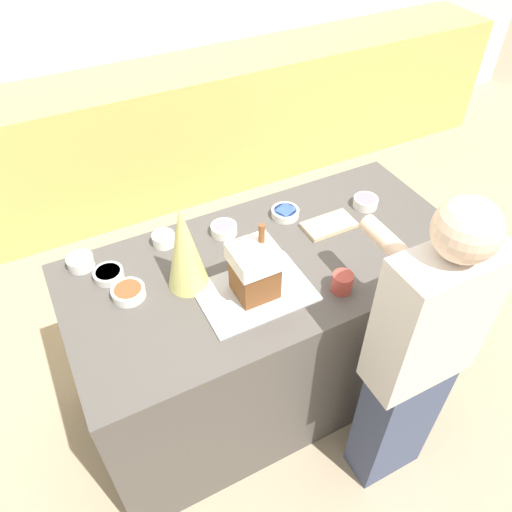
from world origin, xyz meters
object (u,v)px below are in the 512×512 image
at_px(decorative_tree, 185,248).
at_px(gingerbread_house, 255,270).
at_px(person, 416,361).
at_px(candy_bowl_near_tray_right, 109,274).
at_px(candy_bowl_far_left, 366,202).
at_px(mug, 342,282).
at_px(baking_tray, 255,292).
at_px(candy_bowl_near_tray_left, 80,261).
at_px(candy_bowl_beside_tree, 164,239).
at_px(candy_bowl_front_corner, 128,292).
at_px(cookbook, 329,225).
at_px(candy_bowl_far_right, 285,213).
at_px(candy_bowl_behind_tray, 224,229).

bearing_deg(decorative_tree, gingerbread_house, -38.64).
bearing_deg(person, decorative_tree, 133.77).
relative_size(decorative_tree, candy_bowl_near_tray_right, 3.19).
xyz_separation_m(candy_bowl_near_tray_right, candy_bowl_far_left, (1.21, -0.09, 0.01)).
xyz_separation_m(candy_bowl_near_tray_right, mug, (0.80, -0.49, 0.02)).
height_order(baking_tray, candy_bowl_near_tray_left, candy_bowl_near_tray_left).
distance_m(candy_bowl_beside_tree, candy_bowl_near_tray_right, 0.29).
height_order(candy_bowl_beside_tree, mug, mug).
xyz_separation_m(candy_bowl_front_corner, person, (0.87, -0.71, -0.13)).
bearing_deg(cookbook, candy_bowl_front_corner, 179.82).
relative_size(gingerbread_house, candy_bowl_far_right, 2.37).
bearing_deg(candy_bowl_front_corner, cookbook, -0.18).
bearing_deg(candy_bowl_beside_tree, candy_bowl_front_corner, -134.55).
bearing_deg(candy_bowl_front_corner, candy_bowl_beside_tree, 45.45).
xyz_separation_m(candy_bowl_beside_tree, candy_bowl_near_tray_left, (-0.36, 0.02, -0.00)).
bearing_deg(candy_bowl_far_right, candy_bowl_beside_tree, 172.44).
bearing_deg(candy_bowl_near_tray_left, candy_bowl_front_corner, -63.27).
xyz_separation_m(candy_bowl_near_tray_right, cookbook, (0.98, -0.14, -0.01)).
distance_m(gingerbread_house, candy_bowl_near_tray_right, 0.61).
distance_m(baking_tray, decorative_tree, 0.33).
bearing_deg(decorative_tree, baking_tray, -38.72).
distance_m(baking_tray, cookbook, 0.53).
distance_m(candy_bowl_front_corner, cookbook, 0.93).
bearing_deg(gingerbread_house, decorative_tree, 141.36).
relative_size(candy_bowl_near_tray_right, person, 0.08).
bearing_deg(baking_tray, decorative_tree, 141.28).
height_order(candy_bowl_near_tray_right, cookbook, candy_bowl_near_tray_right).
bearing_deg(candy_bowl_far_right, candy_bowl_near_tray_left, 173.98).
height_order(gingerbread_house, candy_bowl_front_corner, gingerbread_house).
relative_size(candy_bowl_near_tray_left, candy_bowl_behind_tray, 0.94).
bearing_deg(candy_bowl_near_tray_left, candy_bowl_beside_tree, -3.54).
relative_size(gingerbread_house, candy_bowl_beside_tree, 3.10).
height_order(baking_tray, candy_bowl_near_tray_right, candy_bowl_near_tray_right).
bearing_deg(mug, candy_bowl_behind_tray, 117.14).
xyz_separation_m(baking_tray, candy_bowl_behind_tray, (0.04, 0.39, 0.02)).
bearing_deg(gingerbread_house, mug, -24.35).
distance_m(candy_bowl_beside_tree, cookbook, 0.74).
distance_m(candy_bowl_far_right, candy_bowl_front_corner, 0.81).
bearing_deg(candy_bowl_front_corner, decorative_tree, -10.19).
height_order(candy_bowl_beside_tree, candy_bowl_far_left, candy_bowl_beside_tree).
bearing_deg(candy_bowl_far_right, gingerbread_house, -133.44).
distance_m(candy_bowl_near_tray_left, cookbook, 1.09).
xyz_separation_m(candy_bowl_beside_tree, mug, (0.53, -0.58, 0.01)).
relative_size(baking_tray, candy_bowl_near_tray_right, 3.63).
height_order(baking_tray, decorative_tree, decorative_tree).
distance_m(decorative_tree, candy_bowl_far_right, 0.62).
xyz_separation_m(candy_bowl_near_tray_right, candy_bowl_far_right, (0.84, 0.02, 0.00)).
bearing_deg(candy_bowl_behind_tray, candy_bowl_far_right, -3.58).
bearing_deg(mug, gingerbread_house, 155.65).
xyz_separation_m(gingerbread_house, decorative_tree, (-0.21, 0.17, 0.07)).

